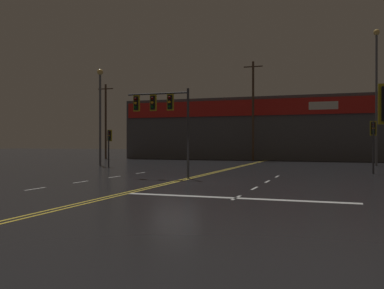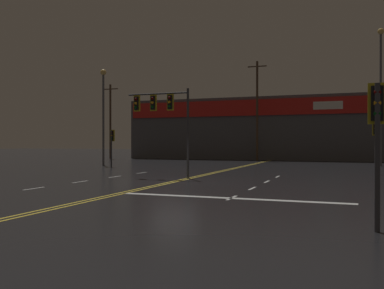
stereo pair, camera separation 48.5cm
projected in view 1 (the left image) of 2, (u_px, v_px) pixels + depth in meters
The scene contains 9 objects.
ground_plane at pixel (175, 182), 23.04m from camera, with size 200.00×200.00×0.00m, color black.
road_markings at pixel (183, 184), 21.78m from camera, with size 13.98×60.00×0.01m.
traffic_signal_median at pixel (161, 109), 25.82m from camera, with size 4.02×0.36×5.33m.
traffic_signal_corner_northwest at pixel (109, 140), 36.69m from camera, with size 0.42×0.36×3.21m.
traffic_signal_corner_northeast at pixel (373, 135), 28.86m from camera, with size 0.42×0.36×3.58m.
streetlight_near_left at pixel (376, 82), 38.70m from camera, with size 0.56×0.56×12.39m.
streetlight_median_approach at pixel (100, 103), 39.66m from camera, with size 0.56×0.56×8.95m.
building_backdrop at pixel (273, 129), 55.30m from camera, with size 37.11×10.23×7.64m.
utility_pole_row at pixel (272, 111), 48.85m from camera, with size 44.08×0.26×11.94m.
Camera 1 is at (8.55, -21.41, 2.13)m, focal length 40.00 mm.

